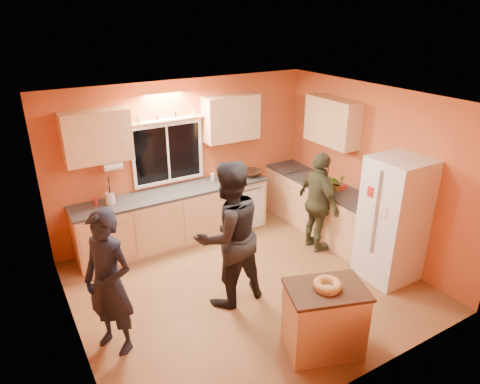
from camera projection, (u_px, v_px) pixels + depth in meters
ground at (247, 285)px, 6.04m from camera, size 4.50×4.50×0.00m
room_shell at (239, 168)px, 5.78m from camera, size 4.54×4.04×2.61m
back_counter at (195, 211)px, 7.21m from camera, size 4.23×0.62×0.90m
right_counter at (331, 213)px, 7.16m from camera, size 0.62×1.84×0.90m
refrigerator at (393, 220)px, 5.93m from camera, size 0.72×0.70×1.80m
island at (324, 319)px, 4.76m from camera, size 1.00×0.83×0.83m
bundt_pastry at (327, 285)px, 4.58m from camera, size 0.31×0.31×0.09m
person_left at (109, 283)px, 4.63m from camera, size 0.69×0.75×1.72m
person_center at (229, 235)px, 5.38m from camera, size 1.00×0.81×1.95m
person_right at (319, 203)px, 6.67m from camera, size 0.47×0.98×1.62m
mixing_bowl at (251, 173)px, 7.49m from camera, size 0.43×0.43×0.09m
utensil_crock at (110, 198)px, 6.39m from camera, size 0.14×0.14×0.17m
potted_plant at (337, 183)px, 6.82m from camera, size 0.27×0.25×0.27m
red_box at (340, 187)px, 6.92m from camera, size 0.16×0.13×0.07m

